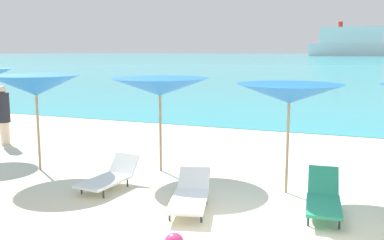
# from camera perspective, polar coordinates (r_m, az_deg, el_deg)

# --- Properties ---
(ground_plane) EXTENTS (50.00, 100.00, 0.30)m
(ground_plane) POSITION_cam_1_polar(r_m,az_deg,el_deg) (16.15, 16.53, -1.67)
(ground_plane) COLOR beige
(ocean_water) EXTENTS (650.00, 440.00, 0.02)m
(ocean_water) POSITION_cam_1_polar(r_m,az_deg,el_deg) (234.75, 21.74, 7.69)
(ocean_water) COLOR #2DADBC
(ocean_water) RESTS_ON ground_plane
(umbrella_2) EXTENTS (2.10, 2.10, 2.20)m
(umbrella_2) POSITION_cam_1_polar(r_m,az_deg,el_deg) (10.50, -19.69, 4.27)
(umbrella_2) COLOR #9E7F59
(umbrella_2) RESTS_ON ground_plane
(umbrella_3) EXTENTS (2.21, 2.21, 2.14)m
(umbrella_3) POSITION_cam_1_polar(r_m,az_deg,el_deg) (9.84, -4.20, 4.31)
(umbrella_3) COLOR #9E7F59
(umbrella_3) RESTS_ON ground_plane
(umbrella_4) EXTENTS (2.11, 2.11, 2.12)m
(umbrella_4) POSITION_cam_1_polar(r_m,az_deg,el_deg) (8.44, 12.57, 3.35)
(umbrella_4) COLOR #9E7F59
(umbrella_4) RESTS_ON ground_plane
(lounge_chair_3) EXTENTS (0.71, 1.58, 0.66)m
(lounge_chair_3) POSITION_cam_1_polar(r_m,az_deg,el_deg) (7.79, 16.76, -9.61)
(lounge_chair_3) COLOR #268C66
(lounge_chair_3) RESTS_ON ground_plane
(lounge_chair_4) EXTENTS (0.73, 1.47, 0.58)m
(lounge_chair_4) POSITION_cam_1_polar(r_m,az_deg,el_deg) (8.99, -10.68, -7.23)
(lounge_chair_4) COLOR white
(lounge_chair_4) RESTS_ON ground_plane
(lounge_chair_9) EXTENTS (1.01, 1.78, 0.53)m
(lounge_chair_9) POSITION_cam_1_polar(r_m,az_deg,el_deg) (7.77, -0.24, -9.69)
(lounge_chair_9) COLOR white
(lounge_chair_9) RESTS_ON ground_plane
(beachgoer_0) EXTENTS (0.35, 0.35, 1.74)m
(beachgoer_0) POSITION_cam_1_polar(r_m,az_deg,el_deg) (13.90, -23.33, 0.75)
(beachgoer_0) COLOR beige
(beachgoer_0) RESTS_ON ground_plane
(cruise_ship) EXTENTS (44.83, 11.29, 18.89)m
(cruise_ship) POSITION_cam_1_polar(r_m,az_deg,el_deg) (262.96, 19.89, 9.40)
(cruise_ship) COLOR white
(cruise_ship) RESTS_ON ocean_water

